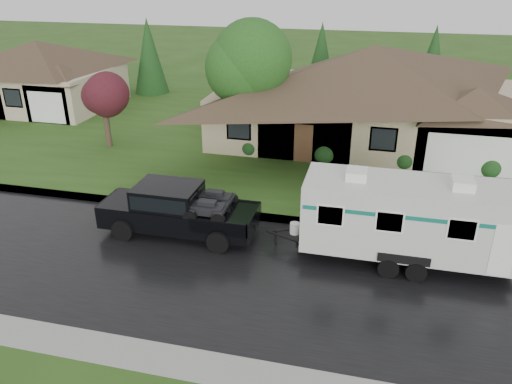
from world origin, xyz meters
TOP-DOWN VIEW (x-y plane):
  - ground at (0.00, 0.00)m, footprint 140.00×140.00m
  - road at (0.00, -2.00)m, footprint 140.00×8.00m
  - curb at (0.00, 2.25)m, footprint 140.00×0.50m
  - lawn at (0.00, 15.00)m, footprint 140.00×26.00m
  - house_main at (2.29, 13.84)m, footprint 19.44×10.80m
  - house_far at (-21.78, 15.85)m, footprint 10.80×8.64m
  - tree_left_green at (-4.38, 9.49)m, footprint 4.32×4.32m
  - tree_red at (-12.79, 8.88)m, footprint 2.55×2.55m
  - shrub_row at (2.00, 9.30)m, footprint 13.60×1.00m
  - pickup_truck at (-5.03, 0.21)m, footprint 6.22×2.36m
  - travel_trailer at (3.79, 0.21)m, footprint 7.67×2.69m

SIDE VIEW (x-z plane):
  - ground at x=0.00m, z-range 0.00..0.00m
  - road at x=0.00m, z-range 0.00..0.01m
  - curb at x=0.00m, z-range 0.00..0.15m
  - lawn at x=0.00m, z-range 0.00..0.15m
  - shrub_row at x=2.00m, z-range 0.15..1.15m
  - pickup_truck at x=-5.03m, z-range 0.07..2.15m
  - travel_trailer at x=3.79m, z-range 0.10..3.55m
  - house_far at x=-21.78m, z-range 0.07..5.87m
  - tree_red at x=-12.79m, z-range 0.96..5.19m
  - house_main at x=2.29m, z-range 0.14..7.04m
  - tree_left_green at x=-4.38m, z-range 1.54..8.68m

